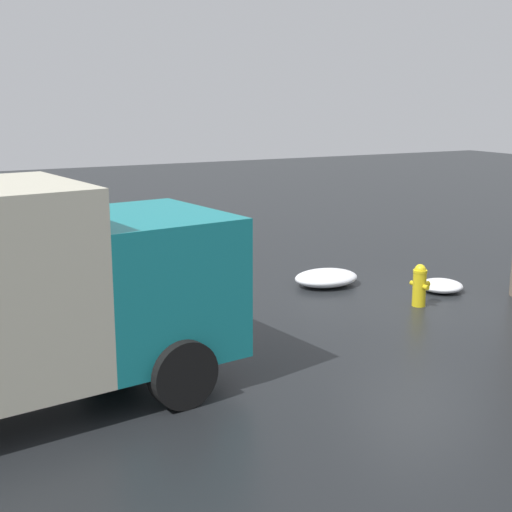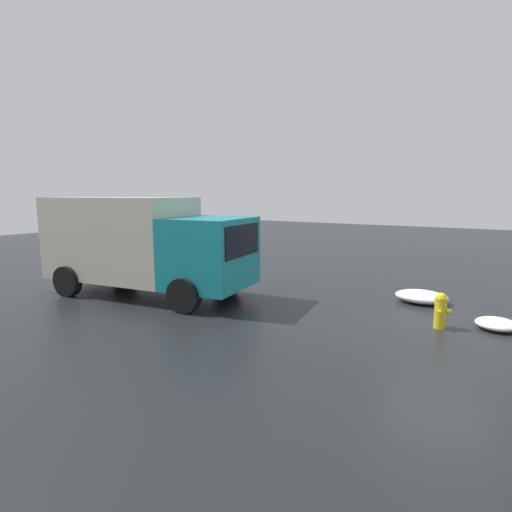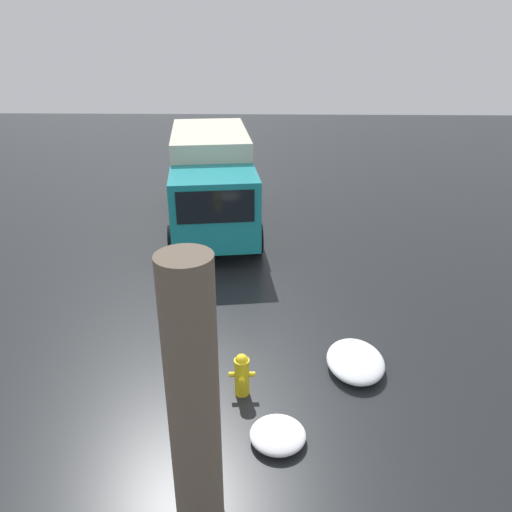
# 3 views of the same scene
# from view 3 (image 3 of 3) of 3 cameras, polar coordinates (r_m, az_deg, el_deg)

# --- Properties ---
(ground_plane) EXTENTS (60.00, 60.00, 0.00)m
(ground_plane) POSITION_cam_3_polar(r_m,az_deg,el_deg) (9.04, -1.59, -15.38)
(ground_plane) COLOR black
(fire_hydrant) EXTENTS (0.36, 0.46, 0.81)m
(fire_hydrant) POSITION_cam_3_polar(r_m,az_deg,el_deg) (8.77, -1.63, -13.32)
(fire_hydrant) COLOR yellow
(fire_hydrant) RESTS_ON ground_plane
(tree_trunk) EXTENTS (0.95, 0.62, 3.74)m
(tree_trunk) POSITION_cam_3_polar(r_m,az_deg,el_deg) (6.07, -7.18, -15.98)
(tree_trunk) COLOR #6B5B4C
(tree_trunk) RESTS_ON ground_plane
(delivery_truck) EXTENTS (6.47, 3.23, 2.88)m
(delivery_truck) POSITION_cam_3_polar(r_m,az_deg,el_deg) (15.54, -5.10, 8.80)
(delivery_truck) COLOR teal
(delivery_truck) RESTS_ON ground_plane
(snow_pile_by_hydrant) EXTENTS (1.39, 1.06, 0.33)m
(snow_pile_by_hydrant) POSITION_cam_3_polar(r_m,az_deg,el_deg) (9.65, 11.29, -11.69)
(snow_pile_by_hydrant) COLOR white
(snow_pile_by_hydrant) RESTS_ON ground_plane
(snow_pile_curbside) EXTENTS (0.87, 0.87, 0.24)m
(snow_pile_curbside) POSITION_cam_3_polar(r_m,az_deg,el_deg) (8.15, 2.50, -19.74)
(snow_pile_curbside) COLOR white
(snow_pile_curbside) RESTS_ON ground_plane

